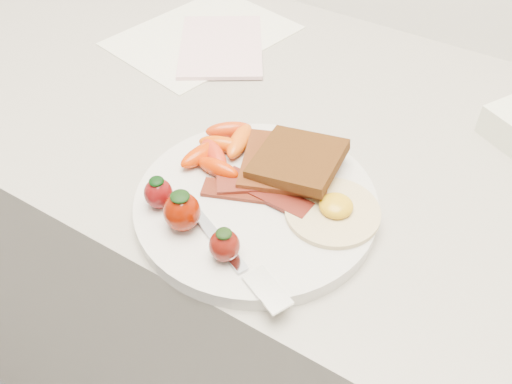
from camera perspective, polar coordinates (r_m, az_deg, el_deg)
The scene contains 11 objects.
counter at distance 1.09m, azimuth 5.55°, elevation -13.11°, with size 2.00×0.60×0.90m, color gray.
plate at distance 0.64m, azimuth 0.00°, elevation -1.22°, with size 0.27×0.27×0.02m, color silver.
toast_lower at distance 0.66m, azimuth 3.07°, elevation 2.77°, with size 0.10×0.10×0.01m, color #491F0F.
toast_upper at distance 0.65m, azimuth 4.20°, elevation 3.23°, with size 0.09×0.09×0.01m, color black.
fried_egg at distance 0.62m, azimuth 7.76°, elevation -1.79°, with size 0.12×0.12×0.02m.
bacon_strips at distance 0.63m, azimuth 0.46°, elevation 0.27°, with size 0.13×0.09×0.01m.
baby_carrots at distance 0.68m, azimuth -3.54°, elevation 4.43°, with size 0.09×0.11×0.02m.
strawberries at distance 0.59m, azimuth -7.03°, elevation -2.23°, with size 0.13×0.05×0.05m.
fork at distance 0.57m, azimuth -2.12°, elevation -6.41°, with size 0.18×0.09×0.00m.
paper_sheet at distance 0.96m, azimuth -5.34°, elevation 15.31°, with size 0.20×0.27×0.00m, color white.
notepad at distance 0.92m, azimuth -3.51°, elevation 14.38°, with size 0.13×0.18×0.01m, color beige.
Camera 1 is at (0.22, 1.15, 1.36)m, focal length 40.00 mm.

